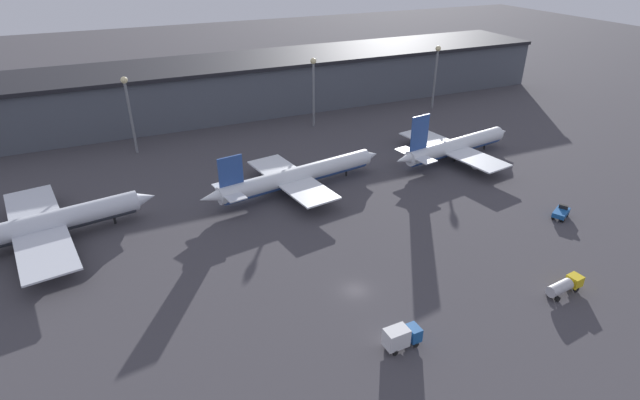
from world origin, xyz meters
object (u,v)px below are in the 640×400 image
at_px(airplane_0, 45,225).
at_px(service_vehicle_2, 561,213).
at_px(service_vehicle_1, 401,337).
at_px(airplane_2, 455,146).
at_px(service_vehicle_0, 564,286).
at_px(airplane_1, 297,176).

distance_m(airplane_0, service_vehicle_2, 104.55).
bearing_deg(service_vehicle_1, airplane_2, 44.53).
xyz_separation_m(airplane_0, airplane_2, (97.77, 1.10, -0.27)).
bearing_deg(service_vehicle_0, service_vehicle_2, 37.02).
xyz_separation_m(airplane_1, service_vehicle_0, (26.34, -53.88, -1.91)).
bearing_deg(service_vehicle_2, airplane_2, 64.69).
bearing_deg(service_vehicle_1, airplane_0, 129.98).
xyz_separation_m(service_vehicle_0, service_vehicle_1, (-31.42, 0.58, 0.37)).
height_order(service_vehicle_0, service_vehicle_1, service_vehicle_1).
distance_m(airplane_1, service_vehicle_1, 53.57).
height_order(airplane_1, service_vehicle_2, airplane_1).
bearing_deg(service_vehicle_1, service_vehicle_2, 17.52).
height_order(airplane_1, service_vehicle_0, airplane_1).
distance_m(airplane_2, service_vehicle_2, 35.11).
distance_m(service_vehicle_0, service_vehicle_1, 31.43).
relative_size(airplane_1, service_vehicle_1, 8.36).
bearing_deg(airplane_1, service_vehicle_2, -46.08).
xyz_separation_m(service_vehicle_1, service_vehicle_2, (51.34, 18.44, -0.80)).
relative_size(airplane_0, service_vehicle_2, 7.98).
height_order(service_vehicle_0, service_vehicle_2, service_vehicle_0).
height_order(airplane_0, service_vehicle_1, airplane_0).
xyz_separation_m(airplane_1, service_vehicle_1, (-5.08, -53.31, -1.54)).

